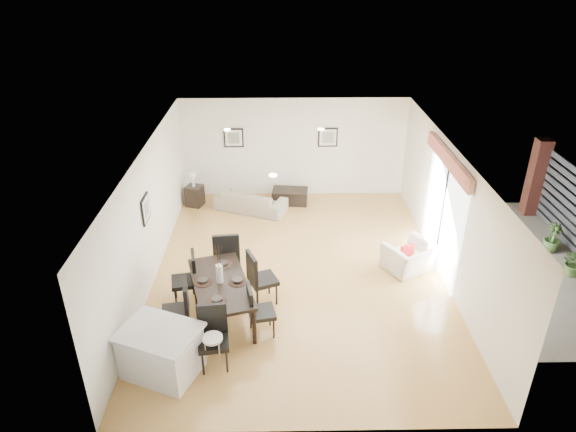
{
  "coord_description": "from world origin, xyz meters",
  "views": [
    {
      "loc": [
        -0.38,
        -9.05,
        6.08
      ],
      "look_at": [
        -0.22,
        0.4,
        1.16
      ],
      "focal_mm": 32.0,
      "sensor_mm": 36.0,
      "label": 1
    }
  ],
  "objects_px": {
    "armchair": "(409,257)",
    "dining_chair_efar": "(258,276)",
    "dining_chair_wnear": "(180,306)",
    "kitchen_island": "(161,351)",
    "dining_chair_enear": "(257,308)",
    "coffee_table": "(290,196)",
    "bar_stool": "(213,342)",
    "sofa": "(251,201)",
    "dining_chair_head": "(213,333)",
    "dining_chair_wfar": "(189,276)",
    "dining_chair_foot": "(227,254)",
    "dining_table": "(221,286)",
    "side_table": "(195,196)"
  },
  "relations": [
    {
      "from": "sofa",
      "to": "kitchen_island",
      "type": "height_order",
      "value": "kitchen_island"
    },
    {
      "from": "dining_chair_wnear",
      "to": "dining_chair_foot",
      "type": "relative_size",
      "value": 0.91
    },
    {
      "from": "dining_chair_enear",
      "to": "side_table",
      "type": "distance_m",
      "value": 5.55
    },
    {
      "from": "dining_chair_wnear",
      "to": "kitchen_island",
      "type": "relative_size",
      "value": 0.73
    },
    {
      "from": "dining_chair_wfar",
      "to": "dining_chair_enear",
      "type": "xyz_separation_m",
      "value": [
        1.32,
        -0.97,
        -0.03
      ]
    },
    {
      "from": "dining_chair_enear",
      "to": "dining_chair_foot",
      "type": "bearing_deg",
      "value": 10.39
    },
    {
      "from": "dining_chair_efar",
      "to": "dining_chair_wnear",
      "type": "bearing_deg",
      "value": 101.61
    },
    {
      "from": "armchair",
      "to": "coffee_table",
      "type": "height_order",
      "value": "armchair"
    },
    {
      "from": "armchair",
      "to": "dining_chair_foot",
      "type": "height_order",
      "value": "dining_chair_foot"
    },
    {
      "from": "dining_chair_wnear",
      "to": "coffee_table",
      "type": "xyz_separation_m",
      "value": [
        2.01,
        5.31,
        -0.41
      ]
    },
    {
      "from": "coffee_table",
      "to": "kitchen_island",
      "type": "bearing_deg",
      "value": -102.59
    },
    {
      "from": "dining_chair_wfar",
      "to": "dining_chair_efar",
      "type": "bearing_deg",
      "value": 76.31
    },
    {
      "from": "sofa",
      "to": "dining_chair_head",
      "type": "distance_m",
      "value": 5.58
    },
    {
      "from": "dining_chair_wnear",
      "to": "dining_chair_efar",
      "type": "bearing_deg",
      "value": 115.21
    },
    {
      "from": "dining_chair_foot",
      "to": "dining_chair_efar",
      "type": "bearing_deg",
      "value": 127.32
    },
    {
      "from": "dining_chair_head",
      "to": "bar_stool",
      "type": "distance_m",
      "value": 0.23
    },
    {
      "from": "armchair",
      "to": "dining_chair_head",
      "type": "xyz_separation_m",
      "value": [
        -3.82,
        -2.68,
        0.29
      ]
    },
    {
      "from": "dining_chair_efar",
      "to": "bar_stool",
      "type": "bearing_deg",
      "value": 137.98
    },
    {
      "from": "kitchen_island",
      "to": "dining_chair_enear",
      "type": "bearing_deg",
      "value": 53.78
    },
    {
      "from": "dining_chair_head",
      "to": "bar_stool",
      "type": "bearing_deg",
      "value": -91.76
    },
    {
      "from": "dining_chair_enear",
      "to": "kitchen_island",
      "type": "height_order",
      "value": "dining_chair_enear"
    },
    {
      "from": "bar_stool",
      "to": "dining_table",
      "type": "bearing_deg",
      "value": 90.44
    },
    {
      "from": "side_table",
      "to": "bar_stool",
      "type": "height_order",
      "value": "bar_stool"
    },
    {
      "from": "dining_chair_wfar",
      "to": "sofa",
      "type": "bearing_deg",
      "value": 154.68
    },
    {
      "from": "armchair",
      "to": "dining_chair_wfar",
      "type": "bearing_deg",
      "value": -17.59
    },
    {
      "from": "dining_chair_wfar",
      "to": "dining_chair_enear",
      "type": "distance_m",
      "value": 1.64
    },
    {
      "from": "dining_chair_efar",
      "to": "dining_chair_foot",
      "type": "height_order",
      "value": "dining_chair_foot"
    },
    {
      "from": "bar_stool",
      "to": "kitchen_island",
      "type": "bearing_deg",
      "value": 180.0
    },
    {
      "from": "dining_chair_head",
      "to": "dining_chair_foot",
      "type": "height_order",
      "value": "dining_chair_foot"
    },
    {
      "from": "sofa",
      "to": "dining_chair_wfar",
      "type": "height_order",
      "value": "dining_chair_wfar"
    },
    {
      "from": "dining_chair_wnear",
      "to": "sofa",
      "type": "bearing_deg",
      "value": 159.98
    },
    {
      "from": "coffee_table",
      "to": "bar_stool",
      "type": "xyz_separation_m",
      "value": [
        -1.34,
        -6.23,
        0.42
      ]
    },
    {
      "from": "dining_chair_head",
      "to": "coffee_table",
      "type": "bearing_deg",
      "value": 69.66
    },
    {
      "from": "dining_chair_efar",
      "to": "coffee_table",
      "type": "bearing_deg",
      "value": -31.16
    },
    {
      "from": "dining_chair_foot",
      "to": "kitchen_island",
      "type": "distance_m",
      "value": 2.67
    },
    {
      "from": "sofa",
      "to": "kitchen_island",
      "type": "bearing_deg",
      "value": 101.2
    },
    {
      "from": "sofa",
      "to": "dining_table",
      "type": "xyz_separation_m",
      "value": [
        -0.31,
        -4.4,
        0.43
      ]
    },
    {
      "from": "dining_chair_wnear",
      "to": "bar_stool",
      "type": "xyz_separation_m",
      "value": [
        0.67,
        -0.93,
        0.01
      ]
    },
    {
      "from": "dining_chair_efar",
      "to": "kitchen_island",
      "type": "xyz_separation_m",
      "value": [
        -1.48,
        -1.81,
        -0.19
      ]
    },
    {
      "from": "dining_table",
      "to": "dining_chair_wfar",
      "type": "bearing_deg",
      "value": 127.8
    },
    {
      "from": "dining_chair_wnear",
      "to": "dining_chair_efar",
      "type": "height_order",
      "value": "dining_chair_efar"
    },
    {
      "from": "armchair",
      "to": "dining_chair_efar",
      "type": "bearing_deg",
      "value": -11.55
    },
    {
      "from": "dining_chair_wnear",
      "to": "dining_chair_wfar",
      "type": "distance_m",
      "value": 0.94
    },
    {
      "from": "armchair",
      "to": "dining_chair_wnear",
      "type": "relative_size",
      "value": 0.9
    },
    {
      "from": "bar_stool",
      "to": "dining_chair_wnear",
      "type": "bearing_deg",
      "value": 125.83
    },
    {
      "from": "sofa",
      "to": "kitchen_island",
      "type": "distance_m",
      "value": 5.89
    },
    {
      "from": "dining_chair_foot",
      "to": "bar_stool",
      "type": "relative_size",
      "value": 1.66
    },
    {
      "from": "dining_chair_efar",
      "to": "kitchen_island",
      "type": "distance_m",
      "value": 2.35
    },
    {
      "from": "armchair",
      "to": "dining_chair_efar",
      "type": "distance_m",
      "value": 3.34
    },
    {
      "from": "dining_chair_enear",
      "to": "dining_chair_foot",
      "type": "xyz_separation_m",
      "value": [
        -0.66,
        1.63,
        0.09
      ]
    }
  ]
}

